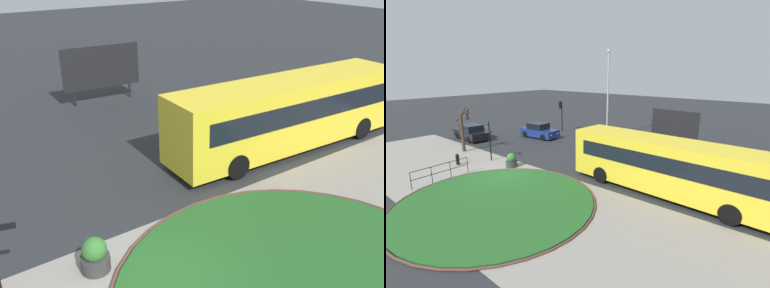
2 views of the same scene
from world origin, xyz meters
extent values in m
plane|color=#282B2D|center=(0.00, 0.00, 0.00)|extent=(120.00, 120.00, 0.00)
cube|color=gray|center=(0.00, -1.75, 0.01)|extent=(32.00, 8.50, 0.02)
cylinder|color=#235B23|center=(3.02, -2.61, 0.05)|extent=(10.13, 10.13, 0.10)
torus|color=brown|center=(3.02, -2.61, 0.06)|extent=(10.44, 10.44, 0.11)
cylinder|color=black|center=(-3.47, 1.35, 1.48)|extent=(0.09, 0.09, 2.96)
sphere|color=black|center=(-3.47, 1.35, 3.01)|extent=(0.10, 0.10, 0.10)
cube|color=#195128|center=(-3.75, 1.32, 2.59)|extent=(0.46, 0.09, 0.15)
cube|color=black|center=(-3.17, 1.25, 2.34)|extent=(0.54, 0.20, 0.15)
cube|color=black|center=(-3.72, 1.54, 1.99)|extent=(0.45, 0.35, 0.15)
cylinder|color=black|center=(-4.45, -0.82, 0.35)|extent=(0.25, 0.25, 0.69)
sphere|color=black|center=(-4.45, -0.82, 0.74)|extent=(0.23, 0.23, 0.23)
cube|color=black|center=(-2.28, -2.99, 1.08)|extent=(0.29, 3.64, 0.03)
cube|color=black|center=(-2.28, -2.99, 0.59)|extent=(0.29, 3.64, 0.03)
cylinder|color=black|center=(-2.41, -1.17, 0.54)|extent=(0.04, 0.04, 1.08)
cylinder|color=black|center=(-2.33, -2.38, 0.54)|extent=(0.04, 0.04, 1.08)
cylinder|color=black|center=(-2.24, -3.59, 0.54)|extent=(0.04, 0.04, 1.08)
cylinder|color=black|center=(-2.16, -4.80, 0.54)|extent=(0.04, 0.04, 1.08)
cube|color=yellow|center=(9.22, 4.20, 1.67)|extent=(11.51, 2.94, 2.80)
cube|color=black|center=(9.27, 5.43, 2.07)|extent=(10.04, 0.46, 0.88)
cube|color=black|center=(9.16, 2.97, 2.07)|extent=(10.04, 0.46, 0.88)
cylinder|color=black|center=(12.92, 5.15, 0.50)|extent=(1.01, 0.34, 1.00)
cylinder|color=black|center=(12.82, 2.92, 0.50)|extent=(1.01, 0.34, 1.00)
cylinder|color=black|center=(5.61, 5.48, 0.50)|extent=(1.01, 0.34, 1.00)
cylinder|color=black|center=(5.52, 3.24, 0.50)|extent=(1.01, 0.34, 1.00)
cube|color=navy|center=(-6.36, 8.98, 0.54)|extent=(4.12, 2.04, 0.73)
cube|color=black|center=(-6.52, 8.97, 1.21)|extent=(2.00, 1.67, 0.62)
cube|color=#EAEACC|center=(-4.39, 9.66, 0.57)|extent=(0.04, 0.20, 0.12)
cube|color=#EAEACC|center=(-4.31, 8.62, 0.57)|extent=(0.04, 0.20, 0.12)
cylinder|color=black|center=(-5.18, 9.86, 0.32)|extent=(0.66, 0.27, 0.64)
cylinder|color=black|center=(-5.06, 8.29, 0.32)|extent=(0.66, 0.27, 0.64)
cylinder|color=black|center=(-7.65, 9.67, 0.32)|extent=(0.66, 0.27, 0.64)
cylinder|color=black|center=(-7.53, 8.10, 0.32)|extent=(0.66, 0.27, 0.64)
cube|color=black|center=(-11.04, 4.08, 0.54)|extent=(4.54, 2.26, 0.72)
cube|color=black|center=(-10.87, 4.06, 1.21)|extent=(2.27, 1.82, 0.62)
cube|color=#EAEACC|center=(-13.29, 3.74, 0.57)|extent=(0.04, 0.20, 0.12)
cube|color=#EAEACC|center=(-13.18, 4.84, 0.57)|extent=(0.04, 0.20, 0.12)
cylinder|color=black|center=(-12.48, 3.37, 0.32)|extent=(0.66, 0.28, 0.64)
cylinder|color=black|center=(-12.32, 5.05, 0.32)|extent=(0.66, 0.28, 0.64)
cylinder|color=black|center=(-9.77, 3.11, 0.32)|extent=(0.66, 0.28, 0.64)
cylinder|color=black|center=(-9.61, 4.79, 0.32)|extent=(0.66, 0.28, 0.64)
cylinder|color=black|center=(-6.61, 12.66, 1.69)|extent=(0.11, 0.11, 3.38)
cube|color=black|center=(-6.81, 12.61, 2.99)|extent=(0.31, 0.31, 0.78)
sphere|color=black|center=(-6.96, 12.58, 3.23)|extent=(0.16, 0.16, 0.16)
sphere|color=black|center=(-6.96, 12.58, 2.99)|extent=(0.16, 0.16, 0.16)
sphere|color=green|center=(-6.96, 12.58, 2.75)|extent=(0.16, 0.16, 0.16)
cylinder|color=#B7B7BC|center=(-0.87, 13.19, 4.22)|extent=(0.16, 0.16, 8.44)
cylinder|color=silver|center=(-0.87, 13.19, 8.56)|extent=(0.32, 0.32, 0.22)
cylinder|color=black|center=(3.74, 15.03, 1.02)|extent=(0.12, 0.12, 2.03)
cylinder|color=black|center=(7.04, 14.77, 1.02)|extent=(0.12, 0.12, 2.03)
cube|color=red|center=(5.39, 14.90, 2.03)|extent=(4.41, 0.47, 2.30)
cube|color=black|center=(5.38, 14.83, 2.03)|extent=(4.51, 0.39, 2.40)
cylinder|color=#383838|center=(-1.07, 1.44, 0.23)|extent=(0.81, 0.81, 0.46)
sphere|color=#33702D|center=(-1.07, 1.44, 0.68)|extent=(0.68, 0.68, 0.68)
cylinder|color=#423323|center=(-7.48, 1.31, 1.57)|extent=(0.27, 0.27, 3.13)
cylinder|color=#423323|center=(-7.61, 1.61, 3.34)|extent=(0.73, 0.41, 0.93)
cylinder|color=#423323|center=(-7.15, 1.74, 3.02)|extent=(0.98, 0.80, 0.83)
cylinder|color=#423323|center=(-7.92, 1.56, 2.97)|extent=(0.64, 1.01, 1.07)
cylinder|color=#423323|center=(-7.31, 1.85, 3.17)|extent=(1.19, 0.49, 1.15)
camera|label=1|loc=(-4.41, -7.79, 7.94)|focal=40.68mm
camera|label=2|loc=(14.91, -10.18, 6.75)|focal=26.36mm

